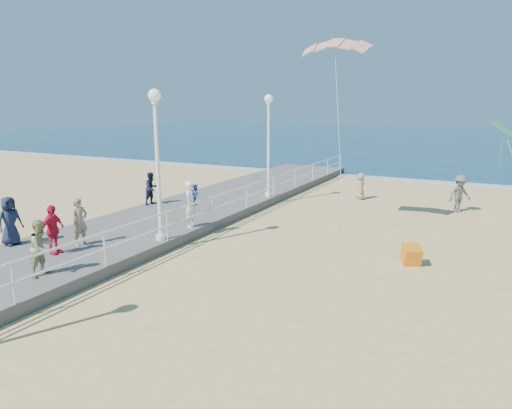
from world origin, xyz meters
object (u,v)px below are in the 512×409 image
at_px(spectator_1, 42,247).
at_px(spectator_7, 152,188).
at_px(woman_holding_toddler, 191,204).
at_px(lamp_post_far, 269,135).
at_px(spectator_3, 52,230).
at_px(spectator_6, 80,222).
at_px(spectator_4, 10,221).
at_px(box_kite, 411,257).
at_px(lamp_post_mid, 157,150).
at_px(toddler_held, 196,195).
at_px(beach_walker_a, 460,194).
at_px(beach_walker_c, 361,186).

xyz_separation_m(spectator_1, spectator_7, (-3.46, 8.94, -0.02)).
bearing_deg(woman_holding_toddler, lamp_post_far, -9.92).
height_order(spectator_3, spectator_6, spectator_6).
bearing_deg(spectator_4, box_kite, -62.14).
relative_size(spectator_6, box_kite, 2.79).
distance_m(spectator_4, box_kite, 13.72).
bearing_deg(spectator_1, spectator_3, 35.72).
relative_size(lamp_post_mid, toddler_held, 6.07).
height_order(woman_holding_toddler, spectator_1, woman_holding_toddler).
bearing_deg(woman_holding_toddler, lamp_post_mid, 171.92).
bearing_deg(spectator_4, spectator_6, -58.74).
distance_m(spectator_1, spectator_6, 2.85).
height_order(spectator_3, box_kite, spectator_3).
xyz_separation_m(spectator_3, box_kite, (10.44, 5.35, -0.92)).
distance_m(woman_holding_toddler, spectator_4, 6.41).
distance_m(toddler_held, spectator_1, 6.53).
distance_m(spectator_4, spectator_6, 2.43).
height_order(lamp_post_mid, spectator_6, lamp_post_mid).
distance_m(spectator_4, beach_walker_a, 19.65).
height_order(lamp_post_mid, toddler_held, lamp_post_mid).
bearing_deg(spectator_7, spectator_1, -150.78).
xyz_separation_m(toddler_held, spectator_1, (-0.87, -6.46, -0.47)).
distance_m(woman_holding_toddler, box_kite, 8.48).
relative_size(toddler_held, spectator_4, 0.51).
distance_m(toddler_held, spectator_4, 6.64).
relative_size(spectator_4, spectator_6, 1.02).
height_order(toddler_held, spectator_1, toddler_held).
xyz_separation_m(spectator_1, box_kite, (9.13, 6.79, -0.91)).
bearing_deg(lamp_post_far, woman_holding_toddler, -90.41).
bearing_deg(woman_holding_toddler, spectator_3, 147.75).
relative_size(lamp_post_far, spectator_7, 3.35).
xyz_separation_m(spectator_7, box_kite, (12.59, -2.15, -0.89)).
distance_m(lamp_post_far, woman_holding_toddler, 7.39).
distance_m(lamp_post_far, box_kite, 11.12).
relative_size(lamp_post_mid, lamp_post_far, 1.00).
bearing_deg(lamp_post_mid, spectator_7, 132.45).
bearing_deg(woman_holding_toddler, spectator_7, 48.30).
distance_m(lamp_post_far, spectator_1, 13.56).
bearing_deg(spectator_1, lamp_post_far, -10.06).
height_order(lamp_post_far, woman_holding_toddler, lamp_post_far).
distance_m(spectator_1, spectator_7, 9.58).
height_order(lamp_post_mid, spectator_4, lamp_post_mid).
distance_m(beach_walker_a, beach_walker_c, 5.21).
xyz_separation_m(lamp_post_far, woman_holding_toddler, (-0.05, -7.01, -2.34)).
height_order(toddler_held, beach_walker_c, toddler_held).
xyz_separation_m(spectator_4, spectator_7, (0.02, 7.48, -0.06)).
xyz_separation_m(beach_walker_a, box_kite, (-0.86, -8.97, -0.63)).
distance_m(woman_holding_toddler, toddler_held, 0.42).
relative_size(lamp_post_far, spectator_1, 3.27).
distance_m(spectator_3, beach_walker_a, 18.25).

